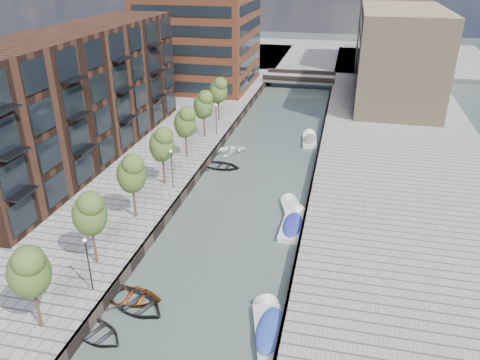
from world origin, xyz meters
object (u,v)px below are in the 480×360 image
(tree_2, at_px, (131,172))
(tree_4, at_px, (185,121))
(tree_6, at_px, (218,90))
(motorboat_0, at_px, (269,327))
(bridge, at_px, (300,78))
(sloop_0, at_px, (136,307))
(sloop_2, at_px, (132,300))
(car, at_px, (366,99))
(sloop_3, at_px, (233,152))
(tree_3, at_px, (162,143))
(motorboat_2, at_px, (292,210))
(tree_0, at_px, (29,270))
(tree_1, at_px, (89,212))
(motorboat_3, at_px, (293,224))
(motorboat_4, at_px, (309,140))
(sloop_1, at_px, (97,335))
(sloop_4, at_px, (221,168))
(tree_5, at_px, (203,104))

(tree_2, height_order, tree_4, same)
(tree_2, xyz_separation_m, tree_6, (0.00, 28.00, 0.00))
(tree_2, distance_m, motorboat_0, 17.79)
(bridge, height_order, tree_4, tree_4)
(motorboat_0, bearing_deg, sloop_0, 179.00)
(sloop_2, xyz_separation_m, car, (16.53, 50.67, 1.61))
(sloop_3, bearing_deg, tree_6, 1.16)
(car, bearing_deg, tree_3, -129.16)
(motorboat_0, height_order, motorboat_2, motorboat_0)
(tree_0, bearing_deg, motorboat_0, 15.79)
(tree_1, bearing_deg, motorboat_3, 36.49)
(motorboat_4, bearing_deg, bridge, 98.99)
(sloop_1, bearing_deg, motorboat_3, -10.73)
(bridge, bearing_deg, sloop_4, -96.39)
(motorboat_0, distance_m, motorboat_2, 16.03)
(sloop_0, xyz_separation_m, sloop_3, (-0.18, 29.14, 0.00))
(tree_1, distance_m, tree_5, 28.00)
(tree_6, height_order, sloop_4, tree_6)
(bridge, distance_m, car, 17.36)
(tree_1, xyz_separation_m, motorboat_2, (13.17, 12.90, -5.21))
(tree_1, relative_size, tree_4, 1.00)
(sloop_3, bearing_deg, sloop_1, 153.65)
(tree_2, xyz_separation_m, sloop_2, (3.81, -9.36, -5.31))
(tree_4, distance_m, sloop_4, 6.67)
(bridge, relative_size, sloop_3, 2.97)
(bridge, xyz_separation_m, tree_6, (-8.50, -26.00, 3.92))
(tree_6, xyz_separation_m, car, (20.34, 13.31, -3.70))
(tree_3, xyz_separation_m, tree_5, (0.00, 14.00, 0.00))
(tree_0, relative_size, sloop_0, 1.22)
(sloop_3, distance_m, motorboat_2, 16.03)
(tree_6, bearing_deg, sloop_4, -73.79)
(bridge, distance_m, tree_6, 27.63)
(sloop_2, bearing_deg, tree_5, 4.65)
(tree_5, distance_m, sloop_4, 9.58)
(tree_3, xyz_separation_m, motorboat_2, (13.17, -1.10, -5.21))
(sloop_0, distance_m, motorboat_2, 18.12)
(tree_0, relative_size, sloop_4, 1.34)
(sloop_0, xyz_separation_m, motorboat_2, (8.78, 15.86, 0.09))
(tree_0, relative_size, sloop_3, 1.36)
(sloop_2, xyz_separation_m, motorboat_3, (9.85, 12.46, 0.22))
(sloop_4, bearing_deg, tree_4, 97.68)
(sloop_1, bearing_deg, tree_5, 27.65)
(tree_1, xyz_separation_m, tree_4, (0.00, 21.00, 0.00))
(bridge, bearing_deg, motorboat_3, -84.21)
(sloop_0, xyz_separation_m, sloop_4, (-0.36, 24.08, 0.00))
(tree_6, distance_m, sloop_2, 37.92)
(tree_3, xyz_separation_m, motorboat_3, (13.66, -3.90, -5.09))
(sloop_0, relative_size, motorboat_3, 0.90)
(bridge, xyz_separation_m, sloop_3, (-4.29, -34.81, -1.39))
(tree_3, height_order, motorboat_2, tree_3)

